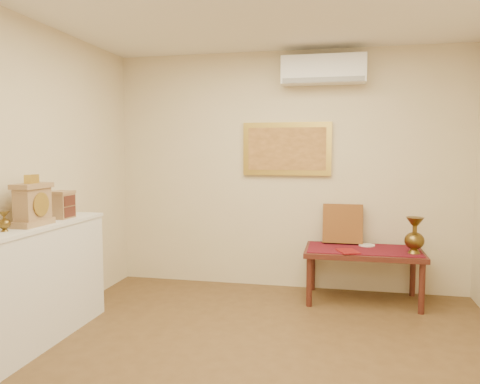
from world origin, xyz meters
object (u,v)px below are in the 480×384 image
(wooden_chest, at_px, (62,205))
(low_table, at_px, (363,256))
(brass_urn_tall, at_px, (415,231))
(display_ledge, at_px, (18,292))
(mantel_clock, at_px, (33,204))

(wooden_chest, distance_m, low_table, 3.02)
(wooden_chest, bearing_deg, brass_urn_tall, 20.50)
(brass_urn_tall, distance_m, display_ledge, 3.63)
(wooden_chest, bearing_deg, display_ledge, -91.64)
(mantel_clock, relative_size, low_table, 0.34)
(display_ledge, relative_size, mantel_clock, 4.93)
(low_table, bearing_deg, brass_urn_tall, -13.10)
(low_table, bearing_deg, display_ledge, -144.90)
(brass_urn_tall, height_order, low_table, brass_urn_tall)
(brass_urn_tall, xyz_separation_m, mantel_clock, (-3.13, -1.60, 0.38))
(brass_urn_tall, bearing_deg, low_table, 166.90)
(display_ledge, xyz_separation_m, mantel_clock, (0.03, 0.17, 0.66))
(mantel_clock, bearing_deg, wooden_chest, 91.97)
(display_ledge, xyz_separation_m, wooden_chest, (0.02, 0.59, 0.61))
(brass_urn_tall, xyz_separation_m, low_table, (-0.48, 0.11, -0.29))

